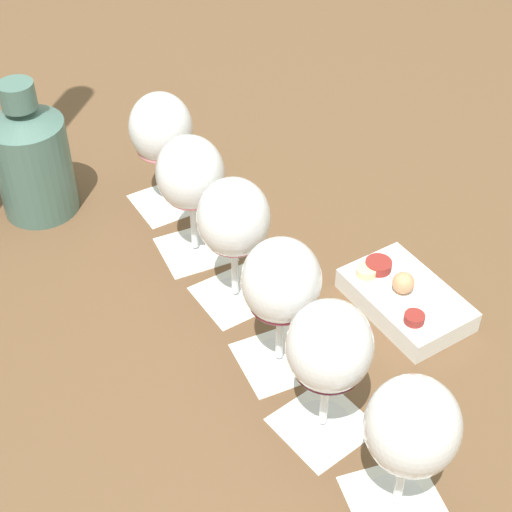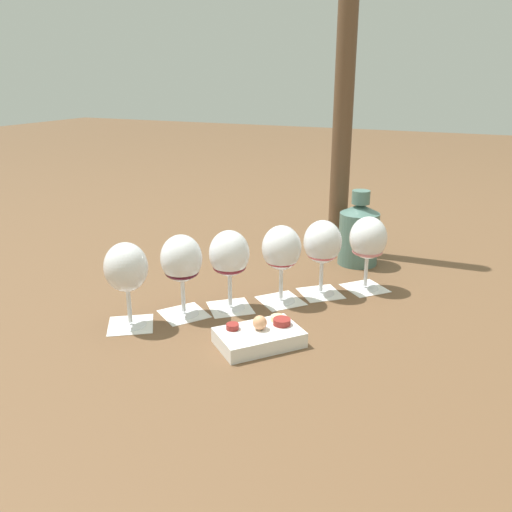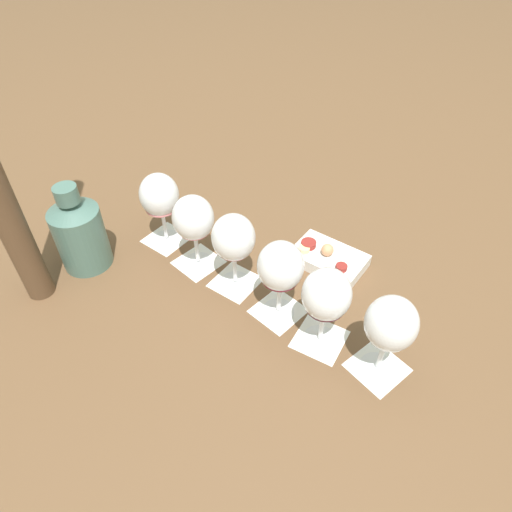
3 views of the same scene
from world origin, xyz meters
The scene contains 15 objects.
ground_plane centered at (0.00, 0.00, 0.00)m, with size 8.00×8.00×0.00m, color brown.
tasting_card_0 centered at (-0.20, 0.20, 0.00)m, with size 0.13×0.13×0.00m.
tasting_card_1 centered at (-0.12, 0.11, 0.00)m, with size 0.13×0.13×0.00m.
tasting_card_2 centered at (-0.04, 0.04, 0.00)m, with size 0.13×0.13×0.00m.
tasting_card_3 centered at (0.04, -0.05, 0.00)m, with size 0.13×0.13×0.00m.
tasting_card_4 centered at (0.11, -0.12, 0.00)m, with size 0.13×0.13×0.00m.
tasting_card_5 centered at (0.20, -0.19, 0.00)m, with size 0.13×0.13×0.00m.
wine_glass_0 centered at (-0.20, 0.20, 0.12)m, with size 0.09×0.09×0.18m.
wine_glass_1 centered at (-0.12, 0.11, 0.12)m, with size 0.09×0.09×0.18m.
wine_glass_2 centered at (-0.04, 0.04, 0.12)m, with size 0.09×0.09×0.18m.
wine_glass_3 centered at (0.04, -0.05, 0.12)m, with size 0.09×0.09×0.18m.
wine_glass_4 centered at (0.11, -0.12, 0.12)m, with size 0.09×0.09×0.18m.
wine_glass_5 centered at (0.20, -0.19, 0.12)m, with size 0.09×0.09×0.18m.
ceramic_vase centered at (-0.37, 0.13, 0.09)m, with size 0.11×0.11×0.20m.
snack_dish centered at (0.17, 0.08, 0.02)m, with size 0.19×0.18×0.06m.
Camera 3 is at (-0.06, -0.64, 0.71)m, focal length 32.00 mm.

